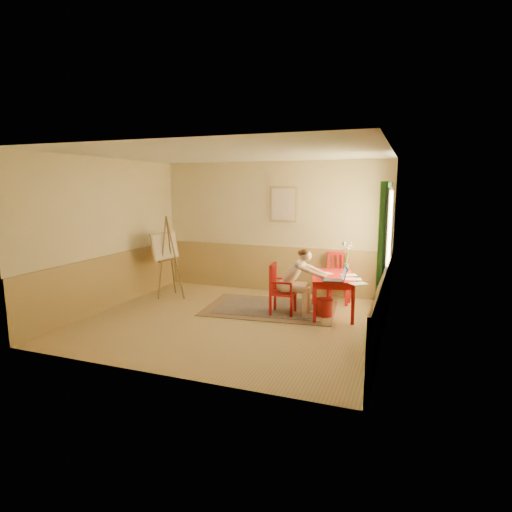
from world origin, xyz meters
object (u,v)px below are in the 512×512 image
at_px(chair_left, 281,289).
at_px(laptop, 337,278).
at_px(chair_back, 338,276).
at_px(easel, 166,249).
at_px(figure, 296,279).
at_px(table, 332,280).

height_order(chair_left, laptop, laptop).
height_order(chair_back, easel, easel).
bearing_deg(figure, laptop, -11.07).
bearing_deg(laptop, figure, 168.93).
distance_m(table, chair_left, 0.94).
bearing_deg(chair_back, laptop, -82.07).
distance_m(figure, easel, 2.92).
height_order(figure, laptop, figure).
distance_m(table, chair_back, 1.04).
relative_size(chair_left, easel, 0.55).
xyz_separation_m(chair_left, figure, (0.29, 0.00, 0.21)).
relative_size(table, chair_back, 1.39).
xyz_separation_m(table, laptop, (0.15, -0.47, 0.14)).
bearing_deg(easel, chair_left, -8.36).
bearing_deg(chair_left, easel, 171.64).
bearing_deg(chair_left, figure, 0.62).
height_order(laptop, easel, easel).
bearing_deg(chair_back, easel, -164.08).
bearing_deg(table, figure, -150.61).
xyz_separation_m(chair_left, chair_back, (0.80, 1.35, 0.02)).
bearing_deg(table, chair_left, -159.24).
xyz_separation_m(figure, laptop, (0.72, -0.14, 0.10)).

